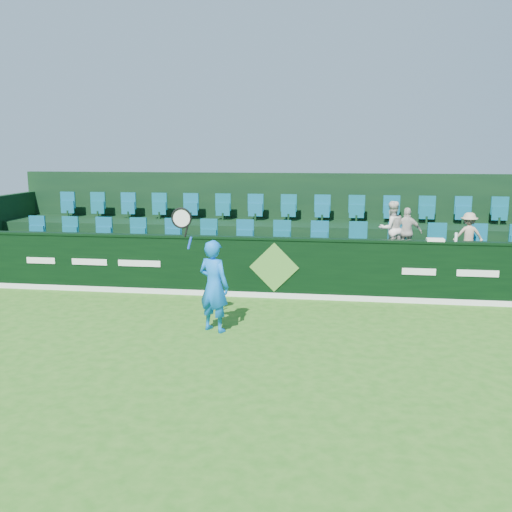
% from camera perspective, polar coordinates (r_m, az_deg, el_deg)
% --- Properties ---
extents(ground, '(60.00, 60.00, 0.00)m').
position_cam_1_polar(ground, '(9.05, -1.04, -10.48)').
color(ground, '#266417').
rests_on(ground, ground).
extents(sponsor_hoarding, '(16.00, 0.25, 1.35)m').
position_cam_1_polar(sponsor_hoarding, '(12.67, 1.89, -1.16)').
color(sponsor_hoarding, black).
rests_on(sponsor_hoarding, ground).
extents(stand_tier_front, '(16.00, 2.00, 0.80)m').
position_cam_1_polar(stand_tier_front, '(13.80, 2.39, -1.35)').
color(stand_tier_front, black).
rests_on(stand_tier_front, ground).
extents(stand_tier_back, '(16.00, 1.80, 1.30)m').
position_cam_1_polar(stand_tier_back, '(15.61, 3.12, 0.98)').
color(stand_tier_back, black).
rests_on(stand_tier_back, ground).
extents(stand_rear, '(16.00, 4.10, 2.60)m').
position_cam_1_polar(stand_rear, '(15.97, 3.28, 3.25)').
color(stand_rear, black).
rests_on(stand_rear, ground).
extents(seat_row_front, '(13.50, 0.50, 0.60)m').
position_cam_1_polar(seat_row_front, '(14.07, 2.58, 1.77)').
color(seat_row_front, '#0E5774').
rests_on(seat_row_front, stand_tier_front).
extents(seat_row_back, '(13.50, 0.50, 0.60)m').
position_cam_1_polar(seat_row_back, '(15.78, 3.25, 4.56)').
color(seat_row_back, '#0E5774').
rests_on(seat_row_back, stand_tier_back).
extents(tennis_player, '(1.13, 0.62, 2.30)m').
position_cam_1_polar(tennis_player, '(10.30, -4.29, -2.91)').
color(tennis_player, blue).
rests_on(tennis_player, ground).
extents(spectator_left, '(0.77, 0.70, 1.29)m').
position_cam_1_polar(spectator_left, '(13.63, 13.39, 2.67)').
color(spectator_left, silver).
rests_on(spectator_left, stand_tier_front).
extents(spectator_middle, '(0.68, 0.32, 1.14)m').
position_cam_1_polar(spectator_middle, '(13.68, 14.86, 2.32)').
color(spectator_middle, beige).
rests_on(spectator_middle, stand_tier_front).
extents(spectator_right, '(0.68, 0.40, 1.05)m').
position_cam_1_polar(spectator_right, '(13.91, 20.47, 1.95)').
color(spectator_right, tan).
rests_on(spectator_right, stand_tier_front).
extents(towel, '(0.36, 0.23, 0.05)m').
position_cam_1_polar(towel, '(12.64, 17.50, 1.56)').
color(towel, white).
rests_on(towel, sponsor_hoarding).
extents(drinks_bottle, '(0.06, 0.06, 0.19)m').
position_cam_1_polar(drinks_bottle, '(12.71, 19.37, 1.80)').
color(drinks_bottle, white).
rests_on(drinks_bottle, sponsor_hoarding).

